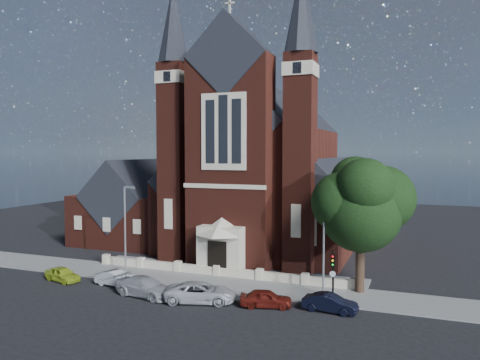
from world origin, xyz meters
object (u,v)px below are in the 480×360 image
object	(u,v)px
parish_hall	(137,209)
car_white_suv	(200,292)
traffic_signal	(333,270)
car_navy	(330,303)
car_dark_red	(266,298)
street_lamp_left	(126,225)
car_lime_van	(63,274)
car_silver_a	(117,278)
church	(272,176)
street_tree	(362,206)
street_lamp_right	(325,238)
car_silver_b	(145,287)

from	to	relation	value
parish_hall	car_white_suv	distance (m)	25.86
traffic_signal	car_navy	xyz separation A→B (m)	(0.11, -1.63, -1.96)
car_dark_red	street_lamp_left	bearing A→B (deg)	60.16
car_lime_van	car_navy	world-z (taller)	car_navy
car_lime_van	car_white_suv	xyz separation A→B (m)	(13.56, -0.77, 0.11)
car_white_suv	car_dark_red	size ratio (longest dim) A/B	1.40
car_silver_a	car_dark_red	bearing A→B (deg)	-87.83
car_lime_van	car_navy	xyz separation A→B (m)	(22.93, 0.56, 0.01)
car_lime_van	car_white_suv	size ratio (longest dim) A/B	0.69
car_lime_van	car_navy	size ratio (longest dim) A/B	0.96
church	traffic_signal	bearing A→B (deg)	-61.80
parish_hall	car_silver_a	size ratio (longest dim) A/B	3.21
traffic_signal	car_lime_van	size ratio (longest dim) A/B	1.10
street_tree	traffic_signal	bearing A→B (deg)	-115.95
street_lamp_right	car_silver_a	world-z (taller)	street_lamp_right
traffic_signal	street_lamp_left	bearing A→B (deg)	175.24
street_tree	street_lamp_right	bearing A→B (deg)	-145.74
street_lamp_left	car_silver_b	world-z (taller)	street_lamp_left
street_lamp_left	traffic_signal	size ratio (longest dim) A/B	2.02
street_lamp_left	car_white_suv	xyz separation A→B (m)	(9.64, -4.53, -3.87)
traffic_signal	car_silver_a	distance (m)	17.80
church	car_white_suv	distance (m)	24.69
traffic_signal	car_white_suv	distance (m)	9.90
car_lime_van	car_dark_red	xyz separation A→B (m)	(18.45, -0.09, 0.02)
street_tree	car_white_suv	distance (m)	13.99
car_white_suv	car_navy	bearing A→B (deg)	-98.46
parish_hall	car_silver_b	bearing A→B (deg)	-55.02
car_lime_van	traffic_signal	bearing A→B (deg)	-70.10
car_silver_b	car_dark_red	world-z (taller)	car_silver_b
car_lime_van	car_silver_b	xyz separation A→B (m)	(8.97, -1.03, 0.12)
church	traffic_signal	size ratio (longest dim) A/B	8.72
street_lamp_right	car_silver_b	size ratio (longest dim) A/B	1.60
parish_hall	car_silver_a	xyz separation A→B (m)	(9.39, -17.24, -3.38)
parish_hall	car_silver_b	size ratio (longest dim) A/B	2.41
parish_hall	car_silver_a	bearing A→B (deg)	-61.42
car_silver_a	car_silver_b	xyz separation A→B (m)	(3.76, -1.55, 0.11)
parish_hall	traffic_signal	bearing A→B (deg)	-29.98
car_navy	street_lamp_left	bearing A→B (deg)	85.04
car_silver_b	car_navy	distance (m)	14.05
street_lamp_right	street_lamp_left	bearing A→B (deg)	180.00
street_lamp_right	car_white_suv	bearing A→B (deg)	-151.54
church	car_white_suv	xyz separation A→B (m)	(1.73, -23.47, -7.45)
street_tree	car_dark_red	distance (m)	10.32
church	traffic_signal	world-z (taller)	church
parish_hall	traffic_signal	distance (m)	31.20
traffic_signal	car_navy	bearing A→B (deg)	-86.12
parish_hall	car_dark_red	distance (m)	29.02
car_lime_van	car_dark_red	bearing A→B (deg)	-75.87
car_silver_b	street_tree	bearing A→B (deg)	-57.15
parish_hall	street_lamp_right	xyz separation A→B (m)	(26.09, -14.00, 0.59)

